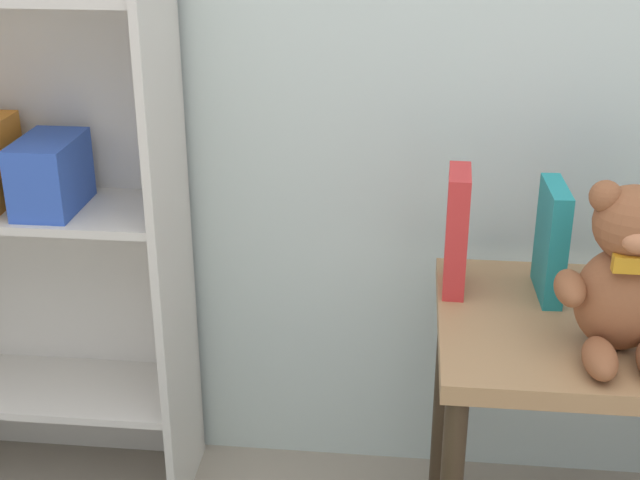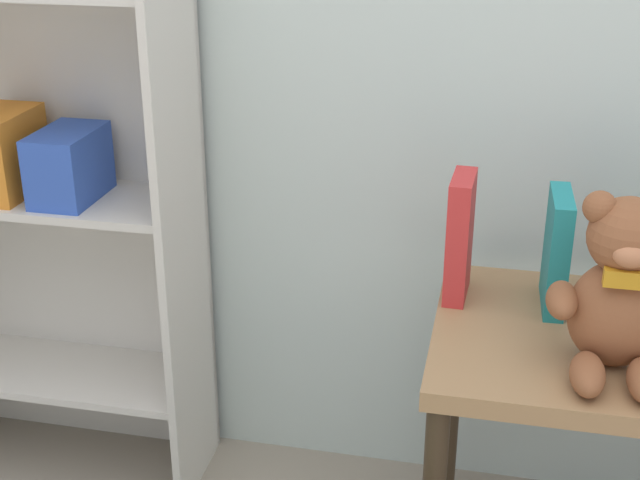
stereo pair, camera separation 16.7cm
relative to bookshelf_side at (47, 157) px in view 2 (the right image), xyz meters
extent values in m
cube|color=beige|center=(0.32, -0.04, -0.08)|extent=(0.02, 0.27, 1.38)
cube|color=beige|center=(0.00, 0.09, -0.08)|extent=(0.65, 0.02, 1.38)
cube|color=beige|center=(0.00, -0.04, -0.52)|extent=(0.61, 0.25, 0.02)
cube|color=beige|center=(0.00, -0.04, -0.08)|extent=(0.61, 0.25, 0.02)
cube|color=orange|center=(-0.07, -0.05, 0.02)|extent=(0.12, 0.19, 0.18)
cube|color=#2D51B7|center=(0.08, -0.05, 0.00)|extent=(0.12, 0.19, 0.15)
cube|color=#9E754C|center=(1.17, -0.23, -0.20)|extent=(0.59, 0.50, 0.04)
cylinder|color=#37291A|center=(0.90, -0.01, -0.49)|extent=(0.04, 0.04, 0.55)
ellipsoid|color=brown|center=(1.17, -0.32, -0.09)|extent=(0.16, 0.12, 0.19)
sphere|color=brown|center=(1.17, -0.32, 0.05)|extent=(0.13, 0.13, 0.13)
sphere|color=brown|center=(1.12, -0.32, 0.10)|extent=(0.05, 0.05, 0.05)
ellipsoid|color=#B56E48|center=(1.17, -0.37, 0.04)|extent=(0.05, 0.04, 0.04)
ellipsoid|color=brown|center=(1.08, -0.33, -0.06)|extent=(0.05, 0.10, 0.05)
ellipsoid|color=brown|center=(1.13, -0.41, -0.15)|extent=(0.06, 0.11, 0.06)
cube|color=#C68419|center=(1.17, -0.37, 0.00)|extent=(0.07, 0.02, 0.03)
cube|color=red|center=(0.90, -0.12, -0.06)|extent=(0.05, 0.13, 0.24)
cube|color=teal|center=(1.08, -0.12, -0.07)|extent=(0.04, 0.15, 0.22)
camera|label=1|loc=(0.81, -1.70, 0.60)|focal=50.00mm
camera|label=2|loc=(0.97, -1.68, 0.60)|focal=50.00mm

